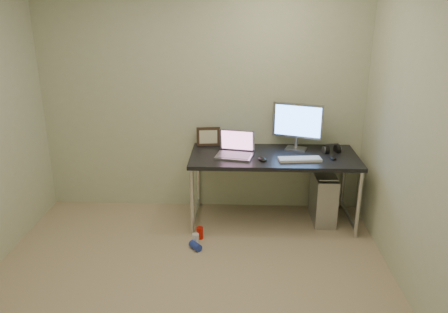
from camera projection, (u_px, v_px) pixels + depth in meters
floor at (186, 300)px, 3.45m from camera, size 3.50×3.50×0.00m
wall_back at (202, 99)px, 4.69m from camera, size 3.50×0.02×2.50m
wall_right at (436, 154)px, 2.98m from camera, size 0.02×3.50×2.50m
desk at (274, 162)px, 4.50m from camera, size 1.71×0.75×0.75m
tower_computer at (323, 197)px, 4.66m from camera, size 0.22×0.50×0.55m
cable_a at (315, 176)px, 4.88m from camera, size 0.01×0.16×0.69m
cable_b at (323, 178)px, 4.86m from camera, size 0.02×0.11×0.71m
can_red at (200, 233)px, 4.34m from camera, size 0.08×0.08×0.12m
can_white at (196, 239)px, 4.22m from camera, size 0.08×0.08×0.12m
can_blue at (195, 246)px, 4.16m from camera, size 0.14×0.14×0.07m
laptop at (235, 150)px, 4.45m from camera, size 0.41×0.36×0.25m
monitor at (297, 123)px, 4.56m from camera, size 0.51×0.22×0.49m
keyboard at (300, 159)px, 4.31m from camera, size 0.43×0.18×0.03m
mouse_right at (333, 157)px, 4.35m from camera, size 0.07×0.10×0.03m
mouse_left at (263, 158)px, 4.31m from camera, size 0.11×0.14×0.04m
headphones at (332, 149)px, 4.55m from camera, size 0.19×0.11×0.12m
picture_frame at (208, 137)px, 4.74m from camera, size 0.26×0.10×0.21m
webcam at (238, 139)px, 4.71m from camera, size 0.05×0.04×0.12m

